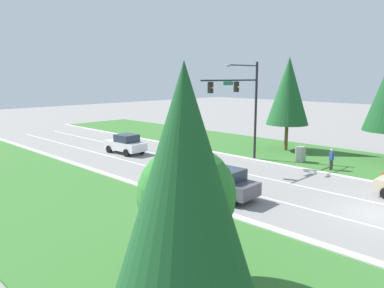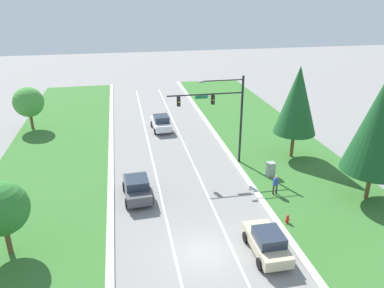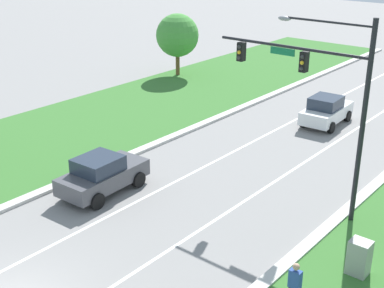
# 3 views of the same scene
# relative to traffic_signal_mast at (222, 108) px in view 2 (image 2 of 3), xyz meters

# --- Properties ---
(ground_plane) EXTENTS (160.00, 160.00, 0.00)m
(ground_plane) POSITION_rel_traffic_signal_mast_xyz_m (-4.24, -12.02, -5.36)
(ground_plane) COLOR gray
(curb_strip_right) EXTENTS (0.50, 90.00, 0.15)m
(curb_strip_right) POSITION_rel_traffic_signal_mast_xyz_m (1.41, -12.02, -5.29)
(curb_strip_right) COLOR beige
(curb_strip_right) RESTS_ON ground_plane
(curb_strip_left) EXTENTS (0.50, 90.00, 0.15)m
(curb_strip_left) POSITION_rel_traffic_signal_mast_xyz_m (-9.89, -12.02, -5.29)
(curb_strip_left) COLOR beige
(curb_strip_left) RESTS_ON ground_plane
(grass_verge_right) EXTENTS (10.00, 90.00, 0.08)m
(grass_verge_right) POSITION_rel_traffic_signal_mast_xyz_m (6.66, -12.02, -5.32)
(grass_verge_right) COLOR #38702D
(grass_verge_right) RESTS_ON ground_plane
(grass_verge_left) EXTENTS (10.00, 90.00, 0.08)m
(grass_verge_left) POSITION_rel_traffic_signal_mast_xyz_m (-15.14, -12.02, -5.32)
(grass_verge_left) COLOR #38702D
(grass_verge_left) RESTS_ON ground_plane
(lane_stripe_inner_left) EXTENTS (0.14, 81.00, 0.01)m
(lane_stripe_inner_left) POSITION_rel_traffic_signal_mast_xyz_m (-6.04, -12.02, -5.36)
(lane_stripe_inner_left) COLOR white
(lane_stripe_inner_left) RESTS_ON ground_plane
(lane_stripe_inner_right) EXTENTS (0.14, 81.00, 0.01)m
(lane_stripe_inner_right) POSITION_rel_traffic_signal_mast_xyz_m (-2.44, -12.02, -5.36)
(lane_stripe_inner_right) COLOR white
(lane_stripe_inner_right) RESTS_ON ground_plane
(traffic_signal_mast) EXTENTS (6.72, 0.41, 8.14)m
(traffic_signal_mast) POSITION_rel_traffic_signal_mast_xyz_m (0.00, 0.00, 0.00)
(traffic_signal_mast) COLOR black
(traffic_signal_mast) RESTS_ON ground_plane
(champagne_sedan) EXTENTS (1.98, 4.12, 1.66)m
(champagne_sedan) POSITION_rel_traffic_signal_mast_xyz_m (-0.53, -12.85, -4.53)
(champagne_sedan) COLOR beige
(champagne_sedan) RESTS_ON ground_plane
(white_sedan) EXTENTS (2.17, 4.20, 1.77)m
(white_sedan) POSITION_rel_traffic_signal_mast_xyz_m (-4.25, 9.99, -4.49)
(white_sedan) COLOR white
(white_sedan) RESTS_ON ground_plane
(graphite_sedan) EXTENTS (2.21, 4.28, 1.77)m
(graphite_sedan) POSITION_rel_traffic_signal_mast_xyz_m (-7.84, -4.66, -4.47)
(graphite_sedan) COLOR #4C4C51
(graphite_sedan) RESTS_ON ground_plane
(utility_cabinet) EXTENTS (0.70, 0.60, 1.34)m
(utility_cabinet) POSITION_rel_traffic_signal_mast_xyz_m (3.56, -3.32, -4.69)
(utility_cabinet) COLOR #9E9E99
(utility_cabinet) RESTS_ON ground_plane
(pedestrian) EXTENTS (0.40, 0.22, 1.69)m
(pedestrian) POSITION_rel_traffic_signal_mast_xyz_m (2.75, -6.30, -4.43)
(pedestrian) COLOR #42382D
(pedestrian) RESTS_ON ground_plane
(fire_hydrant) EXTENTS (0.34, 0.20, 0.70)m
(fire_hydrant) POSITION_rel_traffic_signal_mast_xyz_m (2.06, -10.15, -5.02)
(fire_hydrant) COLOR red
(fire_hydrant) RESTS_ON ground_plane
(conifer_near_right_tree) EXTENTS (3.90, 3.90, 8.77)m
(conifer_near_right_tree) POSITION_rel_traffic_signal_mast_xyz_m (7.13, 0.16, 0.27)
(conifer_near_right_tree) COLOR brown
(conifer_near_right_tree) RESTS_ON ground_plane
(oak_near_left_tree) EXTENTS (3.37, 3.37, 4.94)m
(oak_near_left_tree) POSITION_rel_traffic_signal_mast_xyz_m (-18.76, 13.09, -2.12)
(oak_near_left_tree) COLOR brown
(oak_near_left_tree) RESTS_ON ground_plane
(conifer_far_right_tree) EXTENTS (4.66, 4.66, 9.99)m
(conifer_far_right_tree) POSITION_rel_traffic_signal_mast_xyz_m (9.37, -8.29, 0.89)
(conifer_far_right_tree) COLOR brown
(conifer_far_right_tree) RESTS_ON ground_plane
(oak_far_left_tree) EXTENTS (3.20, 3.20, 4.81)m
(oak_far_left_tree) POSITION_rel_traffic_signal_mast_xyz_m (-15.84, -9.85, -2.16)
(oak_far_left_tree) COLOR brown
(oak_far_left_tree) RESTS_ON ground_plane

